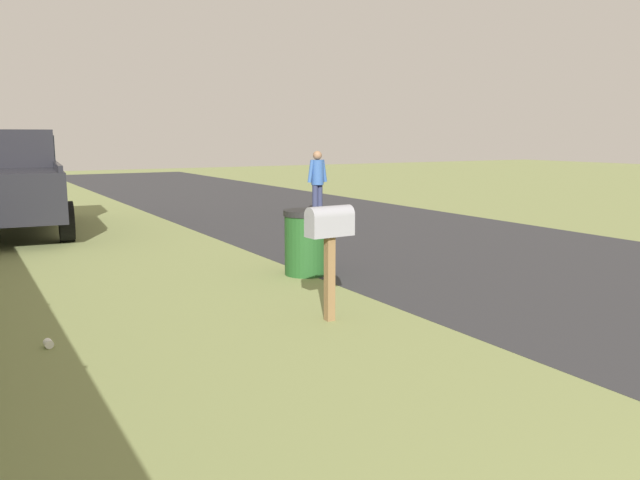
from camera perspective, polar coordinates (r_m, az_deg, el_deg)
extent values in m
cube|color=#2D2D30|center=(9.28, 26.84, -3.78)|extent=(60.00, 6.75, 0.01)
cube|color=brown|center=(6.70, 0.87, -3.51)|extent=(0.09, 0.09, 0.91)
cube|color=gray|center=(6.60, 0.88, 1.29)|extent=(0.23, 0.52, 0.22)
cylinder|color=gray|center=(6.58, 0.88, 2.24)|extent=(0.23, 0.52, 0.20)
cube|color=red|center=(6.68, 0.40, 1.97)|extent=(0.02, 0.04, 0.18)
cube|color=black|center=(14.36, -26.17, 4.11)|extent=(5.35, 2.33, 0.90)
cube|color=black|center=(14.95, -26.36, 7.46)|extent=(1.92, 1.87, 0.76)
cube|color=black|center=(14.95, -26.36, 7.46)|extent=(1.87, 1.90, 0.53)
cube|color=black|center=(13.20, -22.67, 6.19)|extent=(2.70, 0.32, 0.12)
cylinder|color=black|center=(16.13, -22.63, 3.03)|extent=(0.78, 0.33, 0.76)
cylinder|color=black|center=(12.71, -21.94, 1.57)|extent=(0.78, 0.33, 0.76)
cylinder|color=#1E4C1E|center=(8.97, -1.25, -0.46)|extent=(0.61, 0.61, 0.84)
cylinder|color=black|center=(8.90, -1.26, 2.47)|extent=(0.65, 0.65, 0.08)
cylinder|color=#2D3351|center=(15.33, -0.44, 3.52)|extent=(0.14, 0.14, 0.80)
cylinder|color=#2D3351|center=(15.42, -0.03, 3.56)|extent=(0.14, 0.14, 0.80)
cylinder|color=#335999|center=(15.32, -0.24, 6.14)|extent=(0.30, 0.30, 0.60)
sphere|color=#8C6647|center=(15.31, -0.24, 7.66)|extent=(0.22, 0.22, 0.22)
cylinder|color=#335999|center=(15.20, -0.84, 6.22)|extent=(0.09, 0.17, 0.55)
cylinder|color=#335999|center=(15.44, 0.35, 6.27)|extent=(0.09, 0.17, 0.55)
cylinder|color=white|center=(6.47, -23.33, -8.58)|extent=(0.11, 0.09, 0.08)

